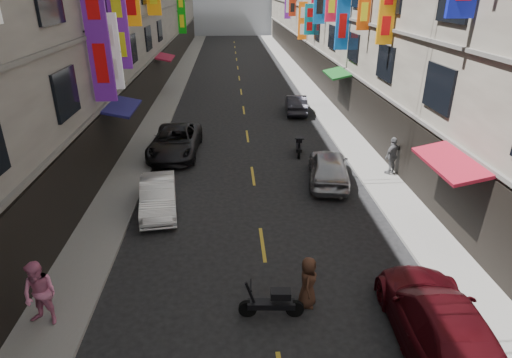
{
  "coord_description": "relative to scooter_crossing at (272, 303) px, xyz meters",
  "views": [
    {
      "loc": [
        -1.05,
        5.2,
        8.34
      ],
      "look_at": [
        -0.5,
        13.76,
        4.47
      ],
      "focal_mm": 30.0,
      "sensor_mm": 36.0,
      "label": 1
    }
  ],
  "objects": [
    {
      "name": "pedestrian_lfar",
      "position": [
        -6.06,
        0.0,
        0.62
      ],
      "size": [
        1.05,
        0.85,
        1.88
      ],
      "primitive_type": "imported",
      "rotation": [
        0.0,
        0.0,
        -0.27
      ],
      "color": "pink",
      "rests_on": "sidewalk_left"
    },
    {
      "name": "pedestrian_rfar",
      "position": [
        6.61,
        9.23,
        0.59
      ],
      "size": [
        1.22,
        1.1,
        1.82
      ],
      "primitive_type": "imported",
      "rotation": [
        0.0,
        0.0,
        3.74
      ],
      "color": "#5E5D60",
      "rests_on": "sidewalk_right"
    },
    {
      "name": "pedestrian_crossing",
      "position": [
        1.04,
        0.4,
        0.34
      ],
      "size": [
        0.71,
        0.88,
        1.56
      ],
      "primitive_type": "imported",
      "rotation": [
        0.0,
        0.0,
        1.29
      ],
      "color": "#44281B",
      "rests_on": "ground"
    },
    {
      "name": "scooter_far_right",
      "position": [
        2.67,
        12.42,
        0.0
      ],
      "size": [
        0.57,
        1.8,
        1.14
      ],
      "rotation": [
        0.0,
        0.0,
        3.0
      ],
      "color": "black",
      "rests_on": "ground"
    },
    {
      "name": "car_right_mid",
      "position": [
        3.46,
        8.7,
        0.31
      ],
      "size": [
        2.49,
        4.65,
        1.5
      ],
      "primitive_type": "imported",
      "rotation": [
        0.0,
        0.0,
        2.97
      ],
      "color": "#A9A8AD",
      "rests_on": "ground"
    },
    {
      "name": "car_left_far",
      "position": [
        -3.99,
        12.77,
        0.3
      ],
      "size": [
        2.72,
        5.43,
        1.48
      ],
      "primitive_type": "imported",
      "rotation": [
        0.0,
        0.0,
        -0.05
      ],
      "color": "black",
      "rests_on": "ground"
    },
    {
      "name": "car_left_mid",
      "position": [
        -3.99,
        6.41,
        0.2
      ],
      "size": [
        1.86,
        4.05,
        1.29
      ],
      "primitive_type": "imported",
      "rotation": [
        0.0,
        0.0,
        0.13
      ],
      "color": "white",
      "rests_on": "ground"
    },
    {
      "name": "street_awnings",
      "position": [
        -1.25,
        11.61,
        2.56
      ],
      "size": [
        13.99,
        35.2,
        0.41
      ],
      "color": "#134828",
      "rests_on": "ground"
    },
    {
      "name": "car_right_near",
      "position": [
        4.01,
        -1.4,
        0.32
      ],
      "size": [
        2.46,
        5.39,
        1.53
      ],
      "primitive_type": "imported",
      "rotation": [
        0.0,
        0.0,
        3.08
      ],
      "color": "#500D15",
      "rests_on": "ground"
    },
    {
      "name": "lane_markings",
      "position": [
        0.01,
        24.61,
        -0.44
      ],
      "size": [
        0.12,
        80.2,
        0.01
      ],
      "color": "gold",
      "rests_on": "ground"
    },
    {
      "name": "sidewalk_right",
      "position": [
        6.01,
        27.61,
        -0.38
      ],
      "size": [
        2.0,
        90.0,
        0.12
      ],
      "primitive_type": "cube",
      "color": "slate",
      "rests_on": "ground"
    },
    {
      "name": "sidewalk_left",
      "position": [
        -5.99,
        27.61,
        -0.38
      ],
      "size": [
        2.0,
        90.0,
        0.12
      ],
      "primitive_type": "cube",
      "color": "slate",
      "rests_on": "ground"
    },
    {
      "name": "scooter_crossing",
      "position": [
        0.0,
        0.0,
        0.0
      ],
      "size": [
        1.8,
        0.5,
        1.14
      ],
      "rotation": [
        0.0,
        0.0,
        1.51
      ],
      "color": "black",
      "rests_on": "ground"
    },
    {
      "name": "car_right_far",
      "position": [
        3.73,
        20.61,
        0.21
      ],
      "size": [
        1.72,
        4.07,
        1.31
      ],
      "primitive_type": "imported",
      "rotation": [
        0.0,
        0.0,
        3.06
      ],
      "color": "#24232B",
      "rests_on": "ground"
    }
  ]
}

